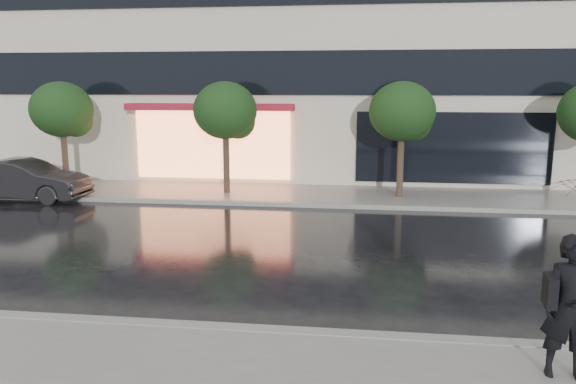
# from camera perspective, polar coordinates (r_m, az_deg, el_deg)

# --- Properties ---
(ground) EXTENTS (120.00, 120.00, 0.00)m
(ground) POSITION_cam_1_polar(r_m,az_deg,el_deg) (9.98, -2.74, -11.93)
(ground) COLOR black
(ground) RESTS_ON ground
(sidewalk_far) EXTENTS (60.00, 3.50, 0.12)m
(sidewalk_far) POSITION_cam_1_polar(r_m,az_deg,el_deg) (19.75, 2.45, -0.28)
(sidewalk_far) COLOR slate
(sidewalk_far) RESTS_ON ground
(curb_near) EXTENTS (60.00, 0.25, 0.14)m
(curb_near) POSITION_cam_1_polar(r_m,az_deg,el_deg) (9.05, -3.89, -13.94)
(curb_near) COLOR gray
(curb_near) RESTS_ON ground
(curb_far) EXTENTS (60.00, 0.25, 0.14)m
(curb_far) POSITION_cam_1_polar(r_m,az_deg,el_deg) (18.04, 1.97, -1.31)
(curb_far) COLOR gray
(curb_far) RESTS_ON ground
(tree_far_west) EXTENTS (2.20, 2.20, 3.99)m
(tree_far_west) POSITION_cam_1_polar(r_m,az_deg,el_deg) (21.84, -21.83, 7.60)
(tree_far_west) COLOR #33261C
(tree_far_west) RESTS_ON ground
(tree_mid_west) EXTENTS (2.20, 2.20, 3.99)m
(tree_mid_west) POSITION_cam_1_polar(r_m,az_deg,el_deg) (19.65, -6.19, 8.03)
(tree_mid_west) COLOR #33261C
(tree_mid_west) RESTS_ON ground
(tree_mid_east) EXTENTS (2.20, 2.20, 3.99)m
(tree_mid_east) POSITION_cam_1_polar(r_m,az_deg,el_deg) (19.16, 11.70, 7.80)
(tree_mid_east) COLOR #33261C
(tree_mid_east) RESTS_ON ground
(parked_car) EXTENTS (4.29, 1.56, 1.40)m
(parked_car) POSITION_cam_1_polar(r_m,az_deg,el_deg) (20.90, -25.20, 1.10)
(parked_car) COLOR black
(parked_car) RESTS_ON ground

